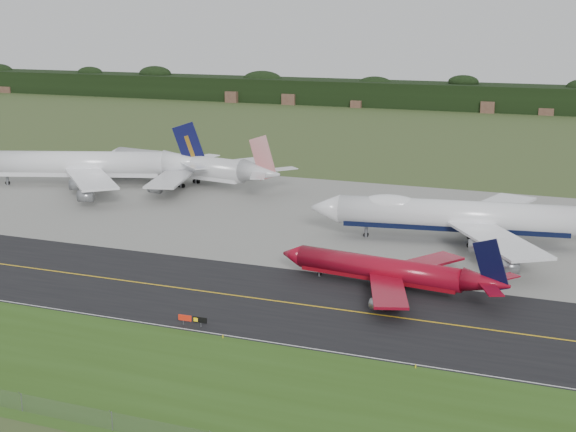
{
  "coord_description": "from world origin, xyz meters",
  "views": [
    {
      "loc": [
        52.17,
        -114.55,
        43.8
      ],
      "look_at": [
        -0.59,
        22.0,
        7.03
      ],
      "focal_mm": 50.0,
      "sensor_mm": 36.0,
      "label": 1
    }
  ],
  "objects_px": {
    "jet_navy_gold": "(88,165)",
    "jet_star_tail": "(188,166)",
    "jet_ba_747": "(467,216)",
    "taxiway_sign": "(192,319)",
    "jet_red_737": "(391,271)"
  },
  "relations": [
    {
      "from": "jet_ba_747",
      "to": "jet_red_737",
      "type": "bearing_deg",
      "value": -102.96
    },
    {
      "from": "jet_star_tail",
      "to": "taxiway_sign",
      "type": "distance_m",
      "value": 99.81
    },
    {
      "from": "jet_ba_747",
      "to": "taxiway_sign",
      "type": "bearing_deg",
      "value": -117.25
    },
    {
      "from": "jet_ba_747",
      "to": "taxiway_sign",
      "type": "xyz_separation_m",
      "value": [
        -29.99,
        -58.25,
        -4.41
      ]
    },
    {
      "from": "jet_red_737",
      "to": "taxiway_sign",
      "type": "xyz_separation_m",
      "value": [
        -22.71,
        -26.6,
        -1.91
      ]
    },
    {
      "from": "jet_star_tail",
      "to": "jet_ba_747",
      "type": "bearing_deg",
      "value": -20.88
    },
    {
      "from": "jet_navy_gold",
      "to": "jet_ba_747",
      "type": "bearing_deg",
      "value": -10.84
    },
    {
      "from": "jet_ba_747",
      "to": "jet_star_tail",
      "type": "height_order",
      "value": "jet_ba_747"
    },
    {
      "from": "jet_red_737",
      "to": "jet_navy_gold",
      "type": "height_order",
      "value": "jet_navy_gold"
    },
    {
      "from": "jet_navy_gold",
      "to": "jet_star_tail",
      "type": "relative_size",
      "value": 1.12
    },
    {
      "from": "jet_red_737",
      "to": "jet_star_tail",
      "type": "xyz_separation_m",
      "value": [
        -70.1,
        61.16,
        2.13
      ]
    },
    {
      "from": "jet_red_737",
      "to": "jet_star_tail",
      "type": "bearing_deg",
      "value": 138.9
    },
    {
      "from": "taxiway_sign",
      "to": "jet_star_tail",
      "type": "bearing_deg",
      "value": 118.37
    },
    {
      "from": "jet_ba_747",
      "to": "jet_star_tail",
      "type": "bearing_deg",
      "value": 159.12
    },
    {
      "from": "jet_navy_gold",
      "to": "jet_star_tail",
      "type": "distance_m",
      "value": 26.25
    }
  ]
}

